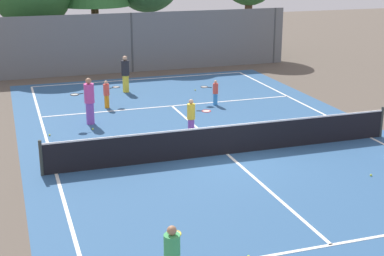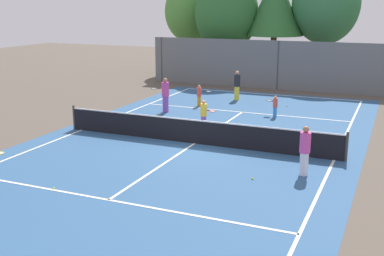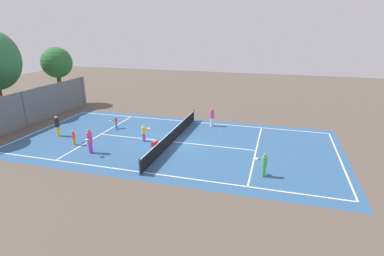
# 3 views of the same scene
# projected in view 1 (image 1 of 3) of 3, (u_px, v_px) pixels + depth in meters

# --- Properties ---
(ground_plane) EXTENTS (80.00, 80.00, 0.00)m
(ground_plane) POSITION_uv_depth(u_px,v_px,m) (227.00, 154.00, 18.87)
(ground_plane) COLOR brown
(court_surface) EXTENTS (13.00, 25.00, 0.01)m
(court_surface) POSITION_uv_depth(u_px,v_px,m) (227.00, 154.00, 18.87)
(court_surface) COLOR #2D5684
(court_surface) RESTS_ON ground_plane
(tennis_net) EXTENTS (11.90, 0.10, 1.10)m
(tennis_net) POSITION_uv_depth(u_px,v_px,m) (227.00, 139.00, 18.72)
(tennis_net) COLOR #333833
(tennis_net) RESTS_ON ground_plane
(perimeter_fence) EXTENTS (18.00, 0.12, 3.20)m
(perimeter_fence) POSITION_uv_depth(u_px,v_px,m) (132.00, 43.00, 31.09)
(perimeter_fence) COLOR slate
(perimeter_fence) RESTS_ON ground_plane
(player_0) EXTENTS (0.96, 0.58, 1.80)m
(player_0) POSITION_uv_depth(u_px,v_px,m) (89.00, 100.00, 21.89)
(player_0) COLOR purple
(player_0) RESTS_ON ground_plane
(player_1) EXTENTS (0.86, 0.57, 1.36)m
(player_1) POSITION_uv_depth(u_px,v_px,m) (192.00, 117.00, 20.53)
(player_1) COLOR purple
(player_1) RESTS_ON ground_plane
(player_2) EXTENTS (0.82, 0.59, 1.18)m
(player_2) POSITION_uv_depth(u_px,v_px,m) (107.00, 94.00, 24.24)
(player_2) COLOR orange
(player_2) RESTS_ON ground_plane
(player_3) EXTENTS (0.37, 0.37, 1.72)m
(player_3) POSITION_uv_depth(u_px,v_px,m) (125.00, 74.00, 26.85)
(player_3) COLOR yellow
(player_3) RESTS_ON ground_plane
(player_5) EXTENTS (0.74, 0.68, 1.09)m
(player_5) POSITION_uv_depth(u_px,v_px,m) (215.00, 92.00, 24.70)
(player_5) COLOR #388CD8
(player_5) RESTS_ON ground_plane
(ball_crate) EXTENTS (0.48, 0.34, 0.43)m
(ball_crate) POSITION_uv_depth(u_px,v_px,m) (183.00, 143.00, 19.45)
(ball_crate) COLOR red
(ball_crate) RESTS_ON ground_plane
(tennis_ball_0) EXTENTS (0.07, 0.07, 0.07)m
(tennis_ball_0) POSITION_uv_depth(u_px,v_px,m) (50.00, 135.00, 20.72)
(tennis_ball_0) COLOR #CCE533
(tennis_ball_0) RESTS_ON ground_plane
(tennis_ball_1) EXTENTS (0.07, 0.07, 0.07)m
(tennis_ball_1) POSITION_uv_depth(u_px,v_px,m) (371.00, 175.00, 17.04)
(tennis_ball_1) COLOR #CCE533
(tennis_ball_1) RESTS_ON ground_plane
(tennis_ball_2) EXTENTS (0.07, 0.07, 0.07)m
(tennis_ball_2) POSITION_uv_depth(u_px,v_px,m) (195.00, 90.00, 27.36)
(tennis_ball_2) COLOR #CCE533
(tennis_ball_2) RESTS_ON ground_plane
(tennis_ball_3) EXTENTS (0.07, 0.07, 0.07)m
(tennis_ball_3) POSITION_uv_depth(u_px,v_px,m) (88.00, 169.00, 17.54)
(tennis_ball_3) COLOR #CCE533
(tennis_ball_3) RESTS_ON ground_plane
(tennis_ball_4) EXTENTS (0.07, 0.07, 0.07)m
(tennis_ball_4) POSITION_uv_depth(u_px,v_px,m) (93.00, 129.00, 21.42)
(tennis_ball_4) COLOR #CCE533
(tennis_ball_4) RESTS_ON ground_plane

